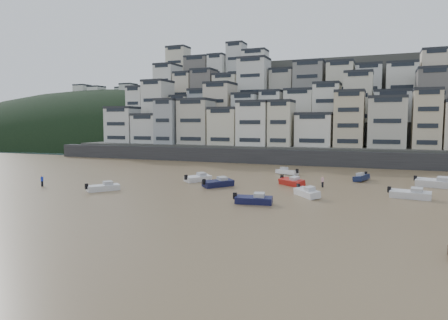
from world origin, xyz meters
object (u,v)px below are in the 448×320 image
at_px(boat_a, 254,199).
at_px(boat_c, 218,182).
at_px(boat_j, 103,186).
at_px(person_pink, 323,182).
at_px(boat_i, 361,177).
at_px(boat_d, 410,193).
at_px(boat_b, 307,191).
at_px(boat_g, 437,182).
at_px(boat_f, 198,177).
at_px(boat_h, 287,171).
at_px(boat_e, 292,181).
at_px(person_blue, 42,181).

relative_size(boat_a, boat_c, 0.89).
distance_m(boat_j, person_pink, 32.79).
xyz_separation_m(boat_i, boat_j, (-34.30, -24.62, -0.01)).
bearing_deg(boat_d, boat_b, -155.77).
xyz_separation_m(boat_g, person_pink, (-16.25, -6.19, 0.00)).
relative_size(boat_a, boat_j, 0.99).
height_order(boat_f, boat_h, boat_f).
distance_m(boat_f, boat_j, 16.07).
xyz_separation_m(boat_b, boat_e, (-3.90, 8.70, -0.00)).
height_order(boat_e, boat_i, boat_e).
xyz_separation_m(boat_h, boat_i, (13.67, -3.60, 0.03)).
xyz_separation_m(boat_i, person_pink, (-5.21, -9.49, 0.17)).
distance_m(boat_a, boat_j, 23.11).
distance_m(boat_h, boat_j, 34.96).
bearing_deg(boat_c, boat_d, -56.37).
xyz_separation_m(boat_a, boat_g, (22.25, 22.30, 0.20)).
bearing_deg(boat_f, boat_d, -69.44).
height_order(boat_d, boat_g, boat_g).
bearing_deg(boat_c, boat_b, -70.38).
height_order(boat_e, boat_h, boat_e).
bearing_deg(boat_i, person_blue, -46.61).
bearing_deg(boat_j, boat_e, -22.51).
xyz_separation_m(boat_b, boat_d, (12.76, 3.66, 0.02)).
bearing_deg(boat_a, boat_f, 127.00).
bearing_deg(boat_h, boat_b, 132.46).
bearing_deg(boat_h, boat_f, 74.80).
bearing_deg(boat_g, boat_f, -151.53).
xyz_separation_m(boat_e, boat_i, (9.95, 9.73, -0.02)).
bearing_deg(person_blue, boat_e, 22.60).
bearing_deg(boat_f, boat_h, -11.68).
height_order(boat_h, person_blue, person_blue).
bearing_deg(boat_g, boat_d, -94.45).
bearing_deg(person_blue, boat_f, 33.46).
bearing_deg(boat_j, boat_a, -56.40).
xyz_separation_m(boat_a, boat_b, (5.15, 7.18, 0.04)).
relative_size(boat_g, person_pink, 3.67).
bearing_deg(boat_h, boat_e, 128.97).
relative_size(boat_b, boat_f, 0.99).
distance_m(boat_j, person_blue, 11.59).
bearing_deg(boat_c, person_pink, -36.68).
relative_size(boat_e, boat_j, 1.05).
xyz_separation_m(boat_a, person_pink, (6.00, 16.11, 0.20)).
height_order(boat_e, boat_g, boat_g).
distance_m(boat_f, boat_i, 27.83).
height_order(boat_a, boat_d, boat_d).
height_order(boat_e, boat_j, boat_e).
bearing_deg(boat_d, boat_h, 146.19).
height_order(boat_e, person_pink, person_pink).
distance_m(boat_c, boat_h, 19.77).
height_order(boat_a, person_pink, person_pink).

